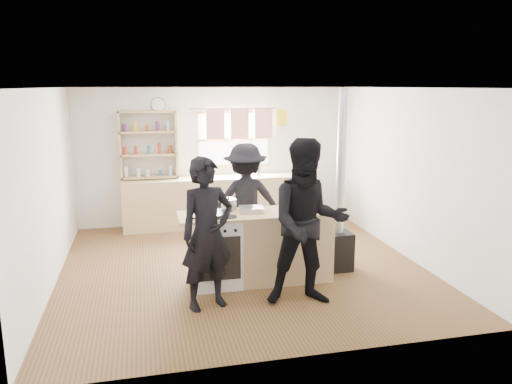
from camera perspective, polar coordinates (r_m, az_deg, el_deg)
ground at (r=7.20m, az=-1.60°, el=-8.54°), size 5.00×5.00×0.01m
back_counter at (r=9.16m, az=-4.37°, el=-1.07°), size 3.40×0.55×0.90m
shelving_unit at (r=9.01m, az=-12.19°, el=5.33°), size 1.00×0.28×1.20m
thermos at (r=9.19m, az=0.29°, el=2.86°), size 0.10×0.10×0.32m
cooking_island at (r=6.56m, az=0.58°, el=-6.24°), size 1.97×0.64×0.93m
skillet_greens at (r=6.18m, az=-4.98°, el=-2.69°), size 0.34×0.34×0.05m
roast_tray at (r=6.44m, az=-0.55°, el=-1.97°), size 0.34×0.30×0.06m
stockpot_stove at (r=6.54m, az=-3.13°, el=-1.41°), size 0.21×0.21×0.17m
stockpot_counter at (r=6.52m, az=4.42°, el=-1.32°), size 0.27×0.27×0.21m
bread_board at (r=6.62m, az=6.08°, el=-1.51°), size 0.29×0.21×0.12m
flue_heater at (r=7.00m, az=9.47°, el=-3.71°), size 0.35×0.35×2.50m
person_near_left at (r=5.70m, az=-5.60°, el=-4.78°), size 0.74×0.60×1.76m
person_near_right at (r=5.78m, az=5.97°, el=-3.55°), size 1.04×0.86×1.96m
person_far at (r=7.36m, az=-1.22°, el=-1.06°), size 1.11×0.64×1.71m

